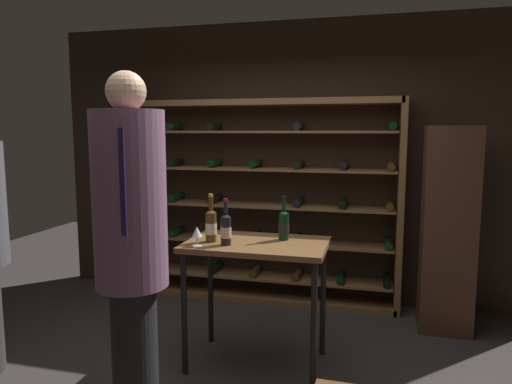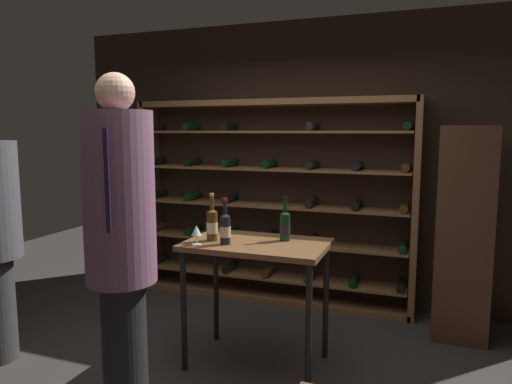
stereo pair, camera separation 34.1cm
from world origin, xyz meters
The scene contains 10 objects.
ground_plane centered at (0.00, 0.00, 0.00)m, with size 9.74×9.74×0.00m, color #383330.
back_wall centered at (0.00, 1.87, 1.43)m, with size 5.19×0.10×2.87m, color #332319.
wine_rack centered at (-0.36, 1.66, 1.03)m, with size 2.92×0.32×2.08m.
tasting_table centered at (0.00, 0.31, 0.83)m, with size 1.04×0.66×0.95m.
person_host_in_suit centered at (-0.47, -0.68, 1.16)m, with size 0.40×0.41×2.08m.
display_cabinet centered at (1.47, 1.33, 0.90)m, with size 0.44×0.36×1.81m, color #4C2D1E.
wine_bottle_amber_reserve centered at (-0.33, 0.24, 1.08)m, with size 0.08×0.08×0.36m.
wine_bottle_green_slim centered at (0.18, 0.43, 1.07)m, with size 0.08×0.08×0.33m.
wine_bottle_red_label centered at (-0.19, 0.17, 1.07)m, with size 0.08×0.08×0.34m.
wine_glass_stemmed_left centered at (-0.38, 0.08, 1.05)m, with size 0.07×0.07×0.14m.
Camera 2 is at (1.17, -2.88, 1.77)m, focal length 33.02 mm.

